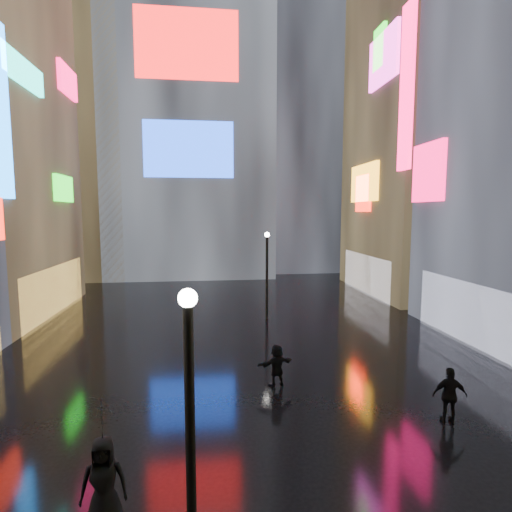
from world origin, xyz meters
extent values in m
plane|color=black|center=(0.00, 20.00, 0.00)|extent=(140.00, 140.00, 0.00)
cube|color=#1479FF|center=(-10.85, 20.00, 11.00)|extent=(0.25, 1.40, 8.00)
cube|color=#FFC659|center=(-11.10, 26.00, 1.50)|extent=(0.20, 10.00, 3.00)
cube|color=#1CFF1D|center=(-10.85, 27.82, 7.91)|extent=(0.25, 3.00, 1.71)
cube|color=#1AFFE1|center=(-10.85, 22.61, 13.61)|extent=(0.25, 4.84, 1.37)
cube|color=#FF0C50|center=(-10.85, 29.70, 15.31)|extent=(0.25, 3.32, 1.94)
cube|color=white|center=(11.10, 17.00, 1.50)|extent=(0.20, 9.00, 3.00)
cube|color=#FF0C50|center=(10.85, 21.12, 8.58)|extent=(0.25, 2.99, 3.26)
cube|color=#FF0C50|center=(10.85, 24.00, 14.00)|extent=(0.25, 1.40, 10.00)
cube|color=black|center=(16.00, 30.00, 14.00)|extent=(10.00, 12.00, 28.00)
cube|color=white|center=(11.10, 30.00, 1.50)|extent=(0.20, 9.00, 3.00)
cube|color=#FFA019|center=(10.85, 30.32, 8.66)|extent=(0.25, 4.92, 2.91)
cube|color=#FF32CB|center=(10.85, 27.51, 17.02)|extent=(0.25, 4.36, 3.46)
cube|color=#FF1D0C|center=(10.85, 30.44, 7.84)|extent=(0.25, 2.63, 2.87)
cube|color=#1CFF1D|center=(10.85, 28.19, 17.94)|extent=(0.25, 1.69, 2.90)
cube|color=black|center=(-3.00, 44.00, 21.00)|extent=(16.00, 14.00, 42.00)
cube|color=#FF1414|center=(-3.00, 36.90, 21.00)|extent=(9.00, 0.20, 6.00)
cube|color=#194CFF|center=(-3.00, 36.90, 12.00)|extent=(8.00, 0.20, 5.00)
cube|color=black|center=(9.00, 46.00, 17.00)|extent=(12.00, 12.00, 34.00)
cube|color=black|center=(-14.00, 42.00, 13.00)|extent=(10.00, 10.00, 26.00)
cylinder|color=black|center=(-1.81, 5.83, 2.50)|extent=(0.16, 0.16, 5.00)
sphere|color=white|center=(-1.81, 5.83, 5.05)|extent=(0.30, 0.30, 0.30)
cylinder|color=black|center=(2.01, 22.96, 2.50)|extent=(0.16, 0.16, 5.00)
sphere|color=white|center=(2.01, 22.96, 5.05)|extent=(0.30, 0.30, 0.30)
imported|color=black|center=(5.72, 10.53, 0.85)|extent=(1.07, 0.64, 1.70)
imported|color=black|center=(-3.63, 7.62, 0.94)|extent=(0.96, 0.67, 1.88)
imported|color=black|center=(0.98, 13.69, 0.77)|extent=(1.51, 0.90, 1.55)
imported|color=black|center=(-3.63, 7.62, 2.31)|extent=(1.31, 1.31, 0.84)
camera|label=1|loc=(-1.51, -0.17, 6.33)|focal=28.00mm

